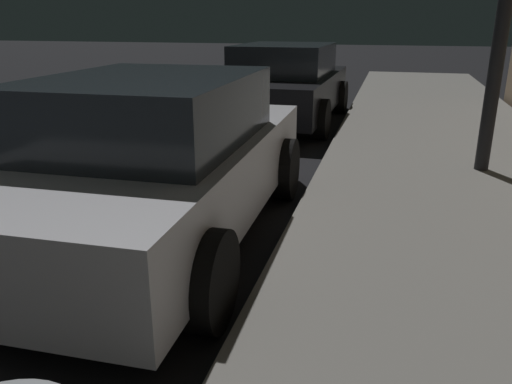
{
  "coord_description": "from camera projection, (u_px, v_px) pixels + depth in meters",
  "views": [
    {
      "loc": [
        4.79,
        -0.3,
        1.87
      ],
      "look_at": [
        4.12,
        2.23,
        0.97
      ],
      "focal_mm": 35.7,
      "sensor_mm": 36.0,
      "label": 1
    }
  ],
  "objects": [
    {
      "name": "car_black",
      "position": [
        284.0,
        84.0,
        9.47
      ],
      "size": [
        2.11,
        4.15,
        1.43
      ],
      "color": "black",
      "rests_on": "ground"
    },
    {
      "name": "car_silver",
      "position": [
        154.0,
        160.0,
        4.39
      ],
      "size": [
        2.12,
        4.14,
        1.43
      ],
      "color": "#B7B7BF",
      "rests_on": "ground"
    }
  ]
}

